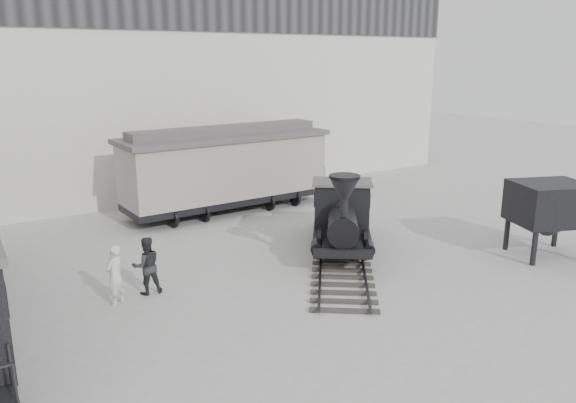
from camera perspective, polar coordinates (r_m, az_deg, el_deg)
ground at (r=17.07m, az=8.60°, el=-9.28°), size 90.00×90.00×0.00m
north_wall at (r=28.57m, az=-11.73°, el=11.64°), size 34.00×2.51×11.00m
locomotive at (r=20.07m, az=5.46°, el=-1.94°), size 7.03×8.37×3.19m
boxcar at (r=25.33m, az=-6.31°, el=3.49°), size 9.55×3.19×3.88m
visitor_a at (r=16.63m, az=-17.15°, el=-7.16°), size 0.77×0.72×1.76m
visitor_b at (r=17.13m, az=-14.17°, el=-6.33°), size 0.91×0.74×1.75m
coal_hopper at (r=21.50m, az=24.99°, el=-0.65°), size 2.99×2.75×2.63m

